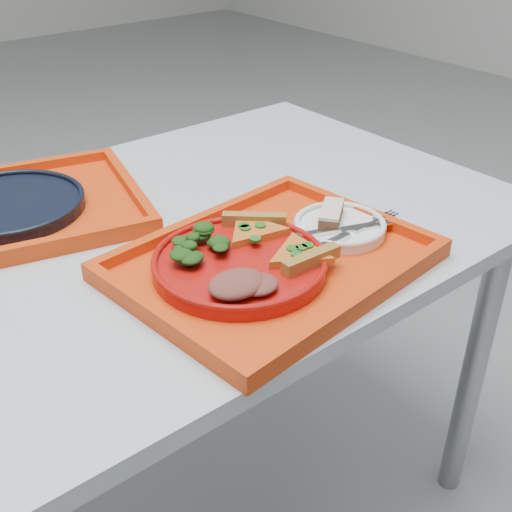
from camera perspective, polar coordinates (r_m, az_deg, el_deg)
name	(u,v)px	position (r m, az deg, el deg)	size (l,w,h in m)	color
table	(75,302)	(1.08, -15.80, -3.98)	(1.60, 0.80, 0.75)	#ABB7C0
tray_main	(272,264)	(0.98, 1.44, -0.75)	(0.45, 0.35, 0.01)	red
tray_far	(10,214)	(1.21, -20.99, 3.54)	(0.45, 0.35, 0.01)	red
dinner_plate	(240,265)	(0.95, -1.46, -0.84)	(0.26, 0.26, 0.02)	#A00F0A
side_plate	(339,229)	(1.06, 7.43, 2.44)	(0.15, 0.15, 0.01)	white
navy_plate	(9,206)	(1.21, -21.11, 4.13)	(0.26, 0.26, 0.02)	black
pizza_slice_a	(299,252)	(0.95, 3.83, 0.40)	(0.11, 0.10, 0.02)	orange
pizza_slice_b	(253,228)	(1.01, -0.24, 2.49)	(0.12, 0.10, 0.02)	orange
salad_heap	(197,243)	(0.96, -5.26, 1.20)	(0.08, 0.07, 0.04)	black
meat_portion	(237,284)	(0.87, -1.71, -2.49)	(0.08, 0.07, 0.03)	brown
dessert_bar	(331,214)	(1.07, 6.70, 3.76)	(0.08, 0.08, 0.02)	#472617
knife	(348,228)	(1.05, 8.16, 2.48)	(0.18, 0.02, 0.01)	silver
fork	(354,231)	(1.04, 8.71, 2.18)	(0.18, 0.02, 0.01)	silver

